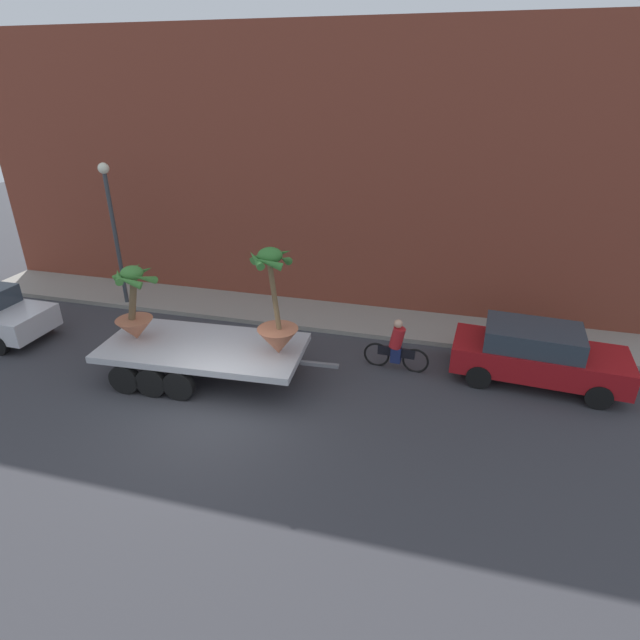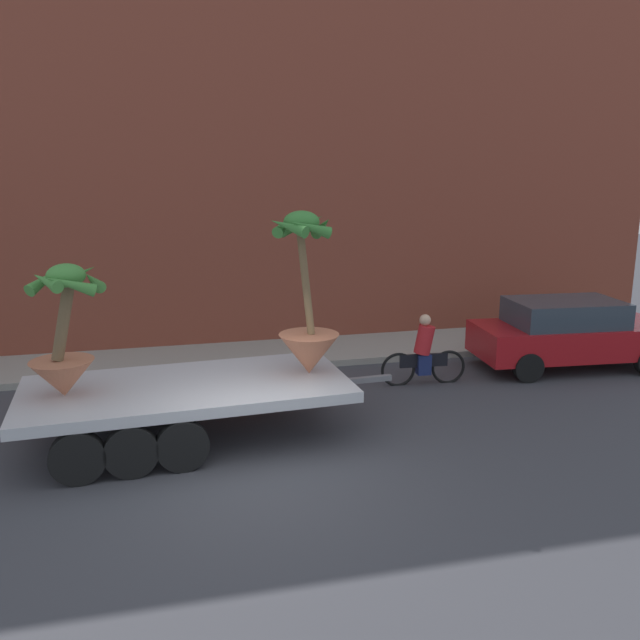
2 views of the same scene
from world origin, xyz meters
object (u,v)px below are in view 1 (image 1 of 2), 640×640
Objects in this scene: flatbed_trailer at (196,351)px; street_lamp at (112,217)px; parked_car at (537,354)px; potted_palm_middle at (276,319)px; potted_palm_rear at (134,311)px; cyclist at (397,347)px.

flatbed_trailer is 6.45m from street_lamp.
street_lamp is at bearing 173.20° from parked_car.
parked_car is at bearing 16.88° from potted_palm_middle.
flatbed_trailer is 3.06× the size of potted_palm_rear.
flatbed_trailer is 2.59m from potted_palm_middle.
potted_palm_middle is 1.53× the size of cyclist.
flatbed_trailer is at bearing -166.84° from parked_car.
flatbed_trailer is 2.28× the size of potted_palm_middle.
potted_palm_middle is 6.91m from parked_car.
potted_palm_middle is (2.31, 0.09, 1.18)m from flatbed_trailer.
potted_palm_middle is (3.90, 0.22, 0.14)m from potted_palm_rear.
potted_palm_middle is at bearing -163.12° from parked_car.
potted_palm_middle reaches higher than parked_car.
parked_car is at bearing 13.16° from flatbed_trailer.
potted_palm_rear is at bearing -168.07° from parked_car.
potted_palm_rear is 5.12m from street_lamp.
cyclist is 0.41× the size of parked_car.
potted_palm_rear is at bearing -164.32° from cyclist.
flatbed_trailer is 1.43× the size of parked_car.
cyclist is at bearing 15.68° from potted_palm_rear.
flatbed_trailer is at bearing -161.19° from cyclist.
potted_palm_middle reaches higher than potted_palm_rear.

